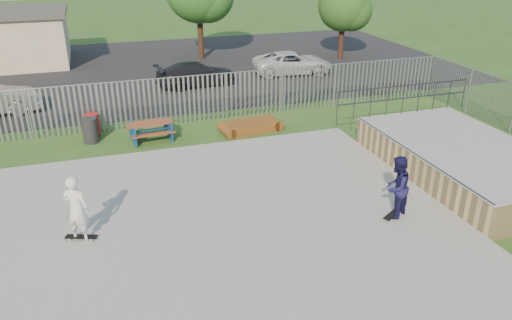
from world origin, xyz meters
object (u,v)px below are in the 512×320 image
object	(u,v)px
trash_bin_red	(92,125)
car_white	(292,63)
trash_bin_grey	(90,130)
car_dark	(196,74)
tree_right	(344,6)
funbox	(251,126)
skater_navy	(396,187)
picnic_table	(151,131)
skater_white	(76,208)

from	to	relation	value
trash_bin_red	car_white	xyz separation A→B (m)	(11.20, 6.69, 0.19)
trash_bin_grey	car_white	distance (m)	13.48
trash_bin_grey	car_dark	size ratio (longest dim) A/B	0.23
trash_bin_red	tree_right	xyz separation A→B (m)	(15.68, 9.46, 2.85)
car_dark	funbox	bearing A→B (deg)	178.08
tree_right	skater_navy	world-z (taller)	tree_right
picnic_table	car_dark	world-z (taller)	car_dark
funbox	skater_navy	distance (m)	8.13
funbox	skater_navy	bearing A→B (deg)	-85.77
car_white	trash_bin_red	bearing A→B (deg)	128.30
picnic_table	skater_white	bearing A→B (deg)	-116.55
car_dark	picnic_table	bearing A→B (deg)	147.76
trash_bin_red	skater_navy	distance (m)	12.16
car_dark	skater_navy	distance (m)	15.47
car_dark	skater_navy	world-z (taller)	skater_navy
car_dark	trash_bin_red	bearing A→B (deg)	130.45
car_white	car_dark	bearing A→B (deg)	105.01
picnic_table	skater_navy	distance (m)	10.02
car_white	skater_white	world-z (taller)	skater_white
trash_bin_red	car_white	size ratio (longest dim) A/B	0.20
car_dark	trash_bin_grey	bearing A→B (deg)	133.02
picnic_table	skater_navy	world-z (taller)	skater_navy
trash_bin_grey	skater_white	distance (m)	7.24
car_white	skater_white	distance (m)	18.69
trash_bin_grey	tree_right	size ratio (longest dim) A/B	0.20
car_white	skater_navy	bearing A→B (deg)	175.26
trash_bin_grey	skater_white	world-z (taller)	skater_white
funbox	car_white	distance (m)	9.62
picnic_table	skater_white	size ratio (longest dim) A/B	1.00
car_dark	tree_right	distance (m)	11.16
skater_white	car_white	bearing A→B (deg)	-98.90
picnic_table	skater_white	distance (m)	7.31
trash_bin_red	skater_navy	size ratio (longest dim) A/B	0.51
tree_right	trash_bin_red	bearing A→B (deg)	-148.89
trash_bin_red	trash_bin_grey	xyz separation A→B (m)	(-0.09, -0.67, 0.03)
trash_bin_grey	skater_white	xyz separation A→B (m)	(-0.42, -7.20, 0.56)
trash_bin_red	skater_white	bearing A→B (deg)	-93.72
picnic_table	trash_bin_grey	distance (m)	2.27
car_white	tree_right	size ratio (longest dim) A/B	0.92
funbox	car_white	xyz separation A→B (m)	(5.11, 8.14, 0.44)
funbox	trash_bin_red	xyz separation A→B (m)	(-6.10, 1.45, 0.24)
car_white	tree_right	distance (m)	5.90
skater_navy	skater_white	world-z (taller)	same
tree_right	funbox	bearing A→B (deg)	-131.29
trash_bin_grey	skater_navy	distance (m)	11.71
trash_bin_red	skater_white	distance (m)	7.91
picnic_table	tree_right	world-z (taller)	tree_right
picnic_table	car_dark	size ratio (longest dim) A/B	0.42
trash_bin_grey	tree_right	distance (m)	18.96
trash_bin_red	picnic_table	bearing A→B (deg)	-27.13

